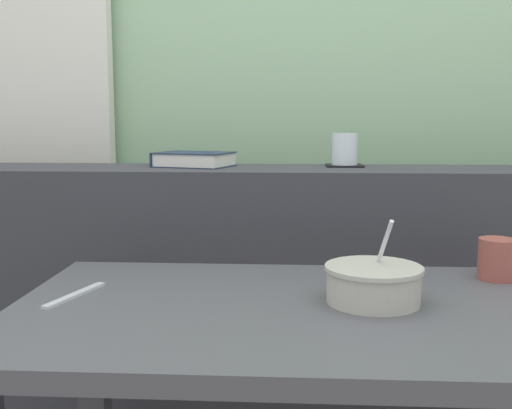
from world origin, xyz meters
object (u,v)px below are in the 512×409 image
Objects in this scene: ceramic_mug at (498,259)px; breakfast_table at (295,371)px; juice_glass at (345,150)px; soup_bowl at (373,284)px; closed_book at (194,159)px; fork_utensil at (75,295)px; coaster_square at (344,166)px.

breakfast_table is at bearing -153.80° from ceramic_mug.
breakfast_table is 0.49m from ceramic_mug.
juice_glass is 0.50× the size of soup_bowl.
closed_book is 1.36× the size of fork_utensil.
juice_glass is 0.51× the size of fork_utensil.
closed_book is at bearing 114.01° from breakfast_table.
closed_book reaches higher than soup_bowl.
coaster_square is (0.14, 0.65, 0.32)m from breakfast_table.
closed_book is 0.76m from soup_bowl.
coaster_square reaches higher than ceramic_mug.
fork_utensil is (-0.13, -0.60, -0.21)m from closed_book.
juice_glass is 0.77× the size of ceramic_mug.
soup_bowl is at bearing -89.67° from juice_glass.
closed_book reaches higher than fork_utensil.
coaster_square is at bearing 65.79° from fork_utensil.
soup_bowl is at bearing 10.68° from breakfast_table.
ceramic_mug is (0.42, 0.21, 0.17)m from breakfast_table.
breakfast_table is 10.15× the size of coaster_square.
soup_bowl reaches higher than fork_utensil.
soup_bowl is 1.03× the size of fork_utensil.
soup_bowl reaches higher than ceramic_mug.
fork_utensil is at bearing -102.25° from closed_book.
ceramic_mug is (0.70, -0.42, -0.17)m from closed_book.
fork_utensil is at bearing 175.73° from breakfast_table.
ceramic_mug is (0.28, -0.45, -0.20)m from juice_glass.
juice_glass is 0.86m from fork_utensil.
closed_book reaches higher than breakfast_table.
juice_glass reaches higher than soup_bowl.
ceramic_mug reaches higher than fork_utensil.
ceramic_mug is (0.28, -0.45, -0.16)m from coaster_square.
ceramic_mug is at bearing 32.83° from soup_bowl.
coaster_square is 1.14× the size of juice_glass.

